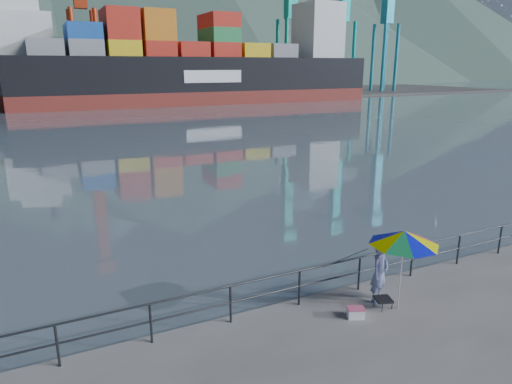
# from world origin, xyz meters

# --- Properties ---
(harbor_water) EXTENTS (500.00, 280.00, 0.00)m
(harbor_water) POSITION_xyz_m (0.00, 130.00, 0.00)
(harbor_water) COLOR slate
(harbor_water) RESTS_ON ground
(far_dock) EXTENTS (200.00, 40.00, 0.40)m
(far_dock) POSITION_xyz_m (10.00, 93.00, 0.00)
(far_dock) COLOR #514F4C
(far_dock) RESTS_ON ground
(guardrail) EXTENTS (22.00, 0.06, 1.03)m
(guardrail) POSITION_xyz_m (0.00, 1.70, 0.52)
(guardrail) COLOR #2D3033
(guardrail) RESTS_ON ground
(port_cranes) EXTENTS (116.00, 28.00, 38.40)m
(port_cranes) POSITION_xyz_m (31.00, 84.00, 16.00)
(port_cranes) COLOR #B6270B
(port_cranes) RESTS_ON ground
(container_stacks) EXTENTS (58.00, 5.40, 7.80)m
(container_stacks) POSITION_xyz_m (34.37, 93.50, 2.76)
(container_stacks) COLOR #267F3F
(container_stacks) RESTS_ON ground
(fisherman) EXTENTS (0.71, 0.58, 1.68)m
(fisherman) POSITION_xyz_m (3.08, 0.95, 0.84)
(fisherman) COLOR navy
(fisherman) RESTS_ON ground
(beach_umbrella) EXTENTS (2.25, 2.25, 2.20)m
(beach_umbrella) POSITION_xyz_m (3.28, 0.38, 2.01)
(beach_umbrella) COLOR white
(beach_umbrella) RESTS_ON ground
(folding_stool) EXTENTS (0.53, 0.53, 0.28)m
(folding_stool) POSITION_xyz_m (2.94, 0.58, 0.15)
(folding_stool) COLOR black
(folding_stool) RESTS_ON ground
(cooler_bag) EXTENTS (0.49, 0.42, 0.24)m
(cooler_bag) POSITION_xyz_m (1.97, 0.50, 0.12)
(cooler_bag) COLOR white
(cooler_bag) RESTS_ON ground
(fishing_rod) EXTENTS (0.26, 1.69, 1.20)m
(fishing_rod) POSITION_xyz_m (2.69, 2.02, 0.00)
(fishing_rod) COLOR black
(fishing_rod) RESTS_ON ground
(container_ship) EXTENTS (62.04, 10.34, 18.10)m
(container_ship) POSITION_xyz_m (24.33, 70.32, 5.82)
(container_ship) COLOR maroon
(container_ship) RESTS_ON ground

